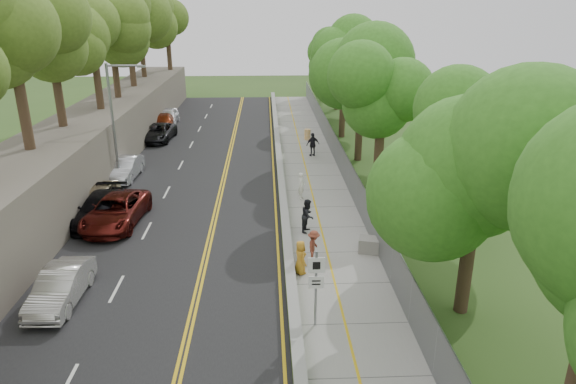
% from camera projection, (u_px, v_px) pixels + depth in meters
% --- Properties ---
extents(ground, '(140.00, 140.00, 0.00)m').
position_uv_depth(ground, '(285.00, 286.00, 22.25)').
color(ground, '#33511E').
rests_on(ground, ground).
extents(road, '(11.20, 66.00, 0.04)m').
position_uv_depth(road, '(200.00, 177.00, 36.09)').
color(road, black).
rests_on(road, ground).
extents(sidewalk, '(4.20, 66.00, 0.05)m').
position_uv_depth(sidewalk, '(313.00, 176.00, 36.41)').
color(sidewalk, gray).
rests_on(sidewalk, ground).
extents(jersey_barrier, '(0.42, 66.00, 0.60)m').
position_uv_depth(jersey_barrier, '(280.00, 173.00, 36.22)').
color(jersey_barrier, '#8CD632').
rests_on(jersey_barrier, ground).
extents(rock_embankment, '(5.00, 66.00, 4.00)m').
position_uv_depth(rock_embankment, '(79.00, 152.00, 35.08)').
color(rock_embankment, '#595147').
rests_on(rock_embankment, ground).
extents(chainlink_fence, '(0.04, 66.00, 2.00)m').
position_uv_depth(chainlink_fence, '(342.00, 162.00, 36.16)').
color(chainlink_fence, slate).
rests_on(chainlink_fence, ground).
extents(trees_embankment, '(6.40, 66.00, 13.00)m').
position_uv_depth(trees_embankment, '(68.00, 21.00, 32.17)').
color(trees_embankment, '#5A7F27').
rests_on(trees_embankment, rock_embankment).
extents(trees_fenceside, '(7.00, 66.00, 14.00)m').
position_uv_depth(trees_fenceside, '(381.00, 76.00, 34.19)').
color(trees_fenceside, '#418B26').
rests_on(trees_fenceside, ground).
extents(streetlight, '(2.52, 0.22, 8.00)m').
position_uv_depth(streetlight, '(116.00, 116.00, 33.35)').
color(streetlight, gray).
rests_on(streetlight, ground).
extents(signpost, '(0.62, 0.09, 3.10)m').
position_uv_depth(signpost, '(316.00, 281.00, 18.79)').
color(signpost, gray).
rests_on(signpost, sidewalk).
extents(construction_barrel, '(0.57, 0.57, 0.94)m').
position_uv_depth(construction_barrel, '(307.00, 134.00, 45.95)').
color(construction_barrel, orange).
rests_on(construction_barrel, sidewalk).
extents(concrete_block, '(1.24, 1.05, 0.72)m').
position_uv_depth(concrete_block, '(370.00, 245.00, 25.10)').
color(concrete_block, slate).
rests_on(concrete_block, sidewalk).
extents(car_1, '(1.59, 4.34, 1.42)m').
position_uv_depth(car_1, '(61.00, 287.00, 20.72)').
color(car_1, silver).
rests_on(car_1, road).
extents(car_2, '(3.02, 5.85, 1.58)m').
position_uv_depth(car_2, '(116.00, 211.00, 28.13)').
color(car_2, '#52130F').
rests_on(car_2, road).
extents(car_3, '(2.12, 5.20, 1.51)m').
position_uv_depth(car_3, '(101.00, 208.00, 28.54)').
color(car_3, black).
rests_on(car_3, road).
extents(car_4, '(1.77, 4.29, 1.45)m').
position_uv_depth(car_4, '(100.00, 197.00, 30.37)').
color(car_4, tan).
rests_on(car_4, road).
extents(car_5, '(1.73, 4.59, 1.50)m').
position_uv_depth(car_5, '(125.00, 168.00, 35.57)').
color(car_5, silver).
rests_on(car_5, road).
extents(car_6, '(2.75, 5.36, 1.45)m').
position_uv_depth(car_6, '(158.00, 132.00, 45.59)').
color(car_6, black).
rests_on(car_6, road).
extents(car_7, '(2.49, 5.21, 1.46)m').
position_uv_depth(car_7, '(163.00, 123.00, 49.39)').
color(car_7, maroon).
rests_on(car_7, road).
extents(car_8, '(2.12, 4.78, 1.60)m').
position_uv_depth(car_8, '(168.00, 116.00, 51.79)').
color(car_8, white).
rests_on(car_8, road).
extents(painter_0, '(0.76, 0.91, 1.58)m').
position_uv_depth(painter_0, '(300.00, 257.00, 22.93)').
color(painter_0, orange).
rests_on(painter_0, sidewalk).
extents(painter_1, '(0.57, 0.71, 1.71)m').
position_uv_depth(painter_1, '(302.00, 186.00, 31.78)').
color(painter_1, white).
rests_on(painter_1, sidewalk).
extents(painter_2, '(0.96, 1.07, 1.81)m').
position_uv_depth(painter_2, '(308.00, 216.00, 27.18)').
color(painter_2, black).
rests_on(painter_2, sidewalk).
extents(painter_3, '(0.85, 1.14, 1.57)m').
position_uv_depth(painter_3, '(314.00, 246.00, 23.99)').
color(painter_3, brown).
rests_on(painter_3, sidewalk).
extents(person_far, '(1.19, 0.81, 1.88)m').
position_uv_depth(person_far, '(313.00, 144.00, 40.81)').
color(person_far, black).
rests_on(person_far, sidewalk).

